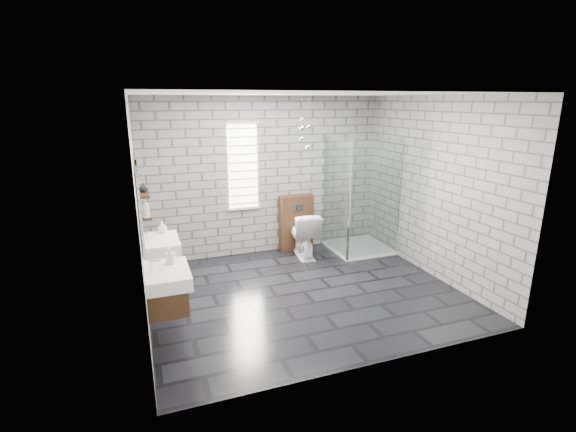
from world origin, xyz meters
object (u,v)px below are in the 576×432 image
vanity_left (164,278)px  cistern_panel (296,222)px  vanity_right (158,246)px  shower_enclosure (358,225)px  toilet (304,234)px

vanity_left → cistern_panel: 3.36m
vanity_left → vanity_right: bearing=90.0°
shower_enclosure → vanity_left: bearing=-152.5°
toilet → cistern_panel: bearing=-82.9°
toilet → vanity_left: bearing=45.3°
vanity_left → vanity_right: same height
cistern_panel → toilet: size_ratio=1.27×
cistern_panel → shower_enclosure: (0.97, -0.52, 0.00)m
cistern_panel → shower_enclosure: shower_enclosure is taller
vanity_right → cistern_panel: size_ratio=1.57×
vanity_left → cistern_panel: bearing=43.3°
shower_enclosure → cistern_panel: bearing=152.0°
vanity_left → shower_enclosure: (3.41, 1.78, -0.25)m
vanity_left → toilet: bearing=38.2°
vanity_right → toilet: size_ratio=1.99×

